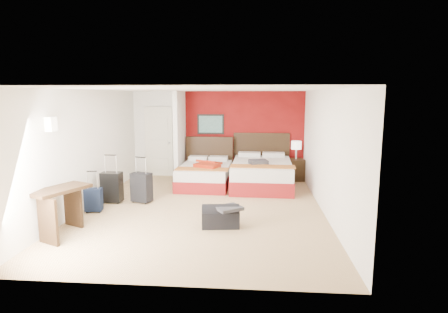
# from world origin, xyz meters

# --- Properties ---
(ground) EXTENTS (6.50, 6.50, 0.00)m
(ground) POSITION_xyz_m (0.00, 0.00, 0.00)
(ground) COLOR tan
(ground) RESTS_ON ground
(room_walls) EXTENTS (5.02, 6.52, 2.50)m
(room_walls) POSITION_xyz_m (-1.40, 1.42, 1.26)
(room_walls) COLOR white
(room_walls) RESTS_ON ground
(red_accent_panel) EXTENTS (3.50, 0.04, 2.50)m
(red_accent_panel) POSITION_xyz_m (0.75, 3.23, 1.25)
(red_accent_panel) COLOR maroon
(red_accent_panel) RESTS_ON ground
(partition_wall) EXTENTS (0.12, 1.20, 2.50)m
(partition_wall) POSITION_xyz_m (-1.00, 2.61, 1.25)
(partition_wall) COLOR silver
(partition_wall) RESTS_ON ground
(entry_door) EXTENTS (0.82, 0.06, 2.05)m
(entry_door) POSITION_xyz_m (-1.75, 3.20, 1.02)
(entry_door) COLOR silver
(entry_door) RESTS_ON ground
(bed_left) EXTENTS (1.36, 1.90, 0.56)m
(bed_left) POSITION_xyz_m (-0.22, 2.01, 0.28)
(bed_left) COLOR white
(bed_left) RESTS_ON ground
(bed_right) EXTENTS (1.60, 2.24, 0.66)m
(bed_right) POSITION_xyz_m (1.28, 2.04, 0.33)
(bed_right) COLOR white
(bed_right) RESTS_ON ground
(red_suitcase_open) EXTENTS (0.89, 1.01, 0.10)m
(red_suitcase_open) POSITION_xyz_m (-0.12, 1.91, 0.61)
(red_suitcase_open) COLOR #A0230D
(red_suitcase_open) RESTS_ON bed_left
(jacket_bundle) EXTENTS (0.52, 0.46, 0.11)m
(jacket_bundle) POSITION_xyz_m (1.18, 1.74, 0.71)
(jacket_bundle) COLOR #39393E
(jacket_bundle) RESTS_ON bed_right
(nightstand) EXTENTS (0.49, 0.49, 0.61)m
(nightstand) POSITION_xyz_m (2.25, 2.88, 0.31)
(nightstand) COLOR black
(nightstand) RESTS_ON ground
(table_lamp) EXTENTS (0.37, 0.37, 0.50)m
(table_lamp) POSITION_xyz_m (2.25, 2.88, 0.86)
(table_lamp) COLOR silver
(table_lamp) RESTS_ON nightstand
(suitcase_black) EXTENTS (0.45, 0.30, 0.66)m
(suitcase_black) POSITION_xyz_m (-2.10, 0.31, 0.33)
(suitcase_black) COLOR black
(suitcase_black) RESTS_ON ground
(suitcase_charcoal) EXTENTS (0.50, 0.39, 0.64)m
(suitcase_charcoal) POSITION_xyz_m (-1.44, 0.37, 0.32)
(suitcase_charcoal) COLOR black
(suitcase_charcoal) RESTS_ON ground
(suitcase_navy) EXTENTS (0.36, 0.24, 0.47)m
(suitcase_navy) POSITION_xyz_m (-2.22, -0.40, 0.23)
(suitcase_navy) COLOR black
(suitcase_navy) RESTS_ON ground
(duffel_bag) EXTENTS (0.72, 0.44, 0.34)m
(duffel_bag) POSITION_xyz_m (0.47, -1.05, 0.17)
(duffel_bag) COLOR black
(duffel_bag) RESTS_ON ground
(jacket_draped) EXTENTS (0.57, 0.56, 0.06)m
(jacket_draped) POSITION_xyz_m (0.62, -1.10, 0.37)
(jacket_draped) COLOR #323237
(jacket_draped) RESTS_ON duffel_bag
(desk) EXTENTS (0.87, 1.11, 0.83)m
(desk) POSITION_xyz_m (-2.23, -1.66, 0.41)
(desk) COLOR #301E10
(desk) RESTS_ON ground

